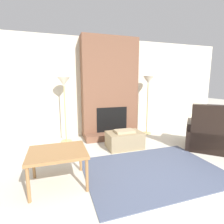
{
  "coord_description": "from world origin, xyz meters",
  "views": [
    {
      "loc": [
        -1.41,
        -1.34,
        1.47
      ],
      "look_at": [
        0.0,
        2.94,
        0.68
      ],
      "focal_mm": 28.0,
      "sensor_mm": 36.0,
      "label": 1
    }
  ],
  "objects": [
    {
      "name": "area_rug",
      "position": [
        0.09,
        1.02,
        0.01
      ],
      "size": [
        2.25,
        1.6,
        0.01
      ],
      "primitive_type": "cube",
      "color": "#4C5670",
      "rests_on": "ground_plane"
    },
    {
      "name": "ottoman",
      "position": [
        0.02,
        2.13,
        0.19
      ],
      "size": [
        0.78,
        0.51,
        0.41
      ],
      "color": "#998460",
      "rests_on": "ground_plane"
    },
    {
      "name": "fireplace",
      "position": [
        0.0,
        3.11,
        1.24
      ],
      "size": [
        1.49,
        0.69,
        2.6
      ],
      "color": "brown",
      "rests_on": "ground_plane"
    },
    {
      "name": "side_table",
      "position": [
        -1.42,
        1.11,
        0.45
      ],
      "size": [
        0.8,
        0.67,
        0.51
      ],
      "color": "#9E7042",
      "rests_on": "ground_plane"
    },
    {
      "name": "floor_lamp_right",
      "position": [
        1.05,
        2.95,
        1.37
      ],
      "size": [
        0.29,
        0.29,
        1.62
      ],
      "color": "tan",
      "rests_on": "ground_plane"
    },
    {
      "name": "wall_back",
      "position": [
        0.0,
        3.35,
        1.3
      ],
      "size": [
        7.2,
        0.06,
        2.6
      ],
      "primitive_type": "cube",
      "color": "beige",
      "rests_on": "ground_plane"
    },
    {
      "name": "armchair",
      "position": [
        1.76,
        1.43,
        0.31
      ],
      "size": [
        1.29,
        1.28,
        1.01
      ],
      "rotation": [
        0.0,
        0.0,
        2.39
      ],
      "color": "black",
      "rests_on": "ground_plane"
    },
    {
      "name": "ground_plane",
      "position": [
        0.0,
        0.0,
        0.0
      ],
      "size": [
        24.0,
        24.0,
        0.0
      ],
      "primitive_type": "plane",
      "color": "beige"
    },
    {
      "name": "floor_lamp_left",
      "position": [
        -1.19,
        2.95,
        1.32
      ],
      "size": [
        0.29,
        0.29,
        1.57
      ],
      "color": "tan",
      "rests_on": "ground_plane"
    }
  ]
}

